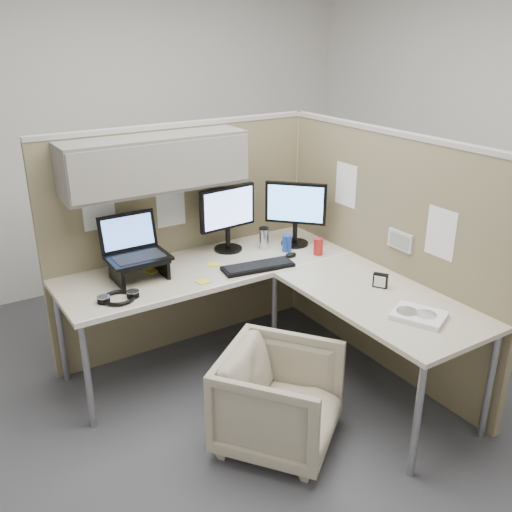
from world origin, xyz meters
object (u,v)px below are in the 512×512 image
desk (270,285)px  keyboard (258,267)px  office_chair (279,395)px  monitor_left (228,213)px

desk → keyboard: size_ratio=4.16×
desk → office_chair: desk is taller
desk → monitor_left: 0.66m
office_chair → monitor_left: 1.39m
office_chair → keyboard: size_ratio=1.32×
desk → monitor_left: monitor_left is taller
desk → monitor_left: bearing=87.0°
keyboard → monitor_left: bearing=98.5°
desk → office_chair: bearing=-118.7°
desk → keyboard: (0.03, 0.18, 0.05)m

